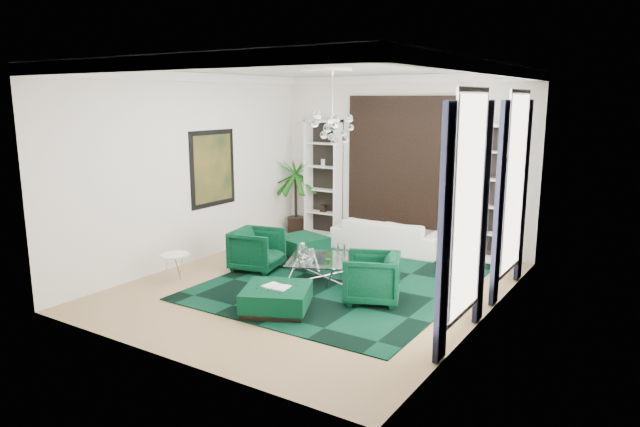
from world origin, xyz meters
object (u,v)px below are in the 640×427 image
Objects in this scene: ottoman_side at (302,246)px; palm at (296,185)px; armchair_left at (257,250)px; armchair_right at (372,278)px; side_table at (175,268)px; coffee_table at (322,270)px; ottoman_front at (277,299)px; sofa at (388,235)px.

palm reaches higher than ottoman_side.
armchair_right is at bearing -110.26° from armchair_left.
side_table is (-0.92, -2.74, 0.05)m from ottoman_side.
armchair_left is 1.40m from ottoman_side.
armchair_left is 2.72m from armchair_right.
side_table is (-2.24, -1.49, 0.04)m from coffee_table.
armchair_left reaches higher than ottoman_side.
armchair_left is 0.75× the size of coffee_table.
coffee_table is 1.72m from ottoman_front.
palm reaches higher than coffee_table.
ottoman_front is (0.23, -1.70, -0.01)m from coffee_table.
armchair_left is at bearing 57.43° from sofa.
side_table is (-2.47, 0.21, 0.05)m from ottoman_front.
sofa is at bearing -42.18° from armchair_left.
ottoman_side is 3.33m from ottoman_front.
sofa is 2.85m from palm.
ottoman_side is (-1.43, -1.28, -0.15)m from sofa.
side_table is 0.22× the size of palm.
side_table is (-2.35, -4.02, -0.10)m from sofa.
palm reaches higher than armchair_right.
armchair_right is 1.60m from ottoman_front.
armchair_right is at bearing -34.02° from ottoman_side.
sofa is 2.53m from coffee_table.
armchair_left reaches higher than sofa.
armchair_left reaches higher than coffee_table.
ottoman_front is (1.65, -1.57, -0.21)m from armchair_left.
ottoman_side is at bearing -146.48° from armchair_right.
armchair_right is at bearing -41.05° from palm.
coffee_table is 2.31× the size of side_table.
sofa is 3.25m from armchair_right.
armchair_right reaches higher than ottoman_front.
coffee_table reaches higher than ottoman_side.
ottoman_side and ottoman_front have the same top height.
ottoman_front is at bearing -82.18° from coffee_table.
armchair_left is at bearing 58.92° from side_table.
coffee_table is (1.42, 0.13, -0.20)m from armchair_left.
armchair_left is 0.99× the size of ottoman_side.
armchair_left reaches higher than side_table.
armchair_left is at bearing -94.11° from ottoman_side.
coffee_table is at bearing -43.42° from ottoman_side.
coffee_table is 1.20× the size of ottoman_front.
armchair_left is 2.29m from ottoman_front.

